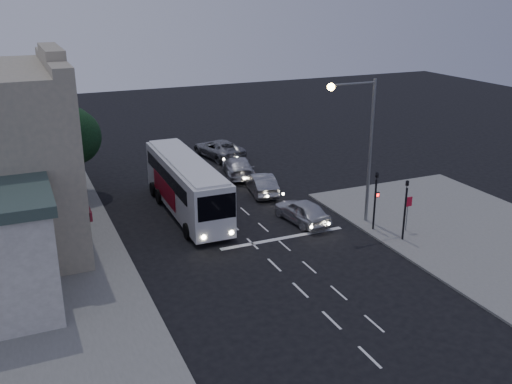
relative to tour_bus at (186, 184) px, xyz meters
name	(u,v)px	position (x,y,z in m)	size (l,w,h in m)	color
ground	(267,257)	(2.00, -8.41, -1.99)	(120.00, 120.00, 0.00)	black
sidewalk_near	(498,245)	(15.00, -12.41, -1.93)	(12.00, 24.00, 0.12)	slate
sidewalk_far	(10,241)	(-11.00, -0.41, -1.93)	(12.00, 50.00, 0.12)	slate
road_markings	(263,232)	(3.28, -5.10, -1.98)	(8.00, 30.55, 0.01)	silver
tour_bus	(186,184)	(0.00, 0.00, 0.00)	(2.85, 12.01, 3.67)	silver
car_suv	(302,211)	(6.23, -4.61, -1.22)	(1.80, 4.48, 1.53)	silver
car_sedan_a	(261,184)	(6.09, 1.47, -1.23)	(1.59, 4.56, 1.50)	gray
car_sedan_b	(238,166)	(6.14, 6.13, -1.22)	(2.13, 5.25, 1.52)	#B6B6B9
car_sedan_c	(218,149)	(6.56, 11.82, -1.20)	(2.62, 5.68, 1.58)	gray
traffic_signal_main	(376,194)	(9.60, -7.63, 0.43)	(0.25, 0.35, 4.10)	black
traffic_signal_side	(406,203)	(10.30, -9.61, 0.43)	(0.18, 0.15, 4.10)	black
regulatory_sign	(408,208)	(11.30, -8.64, -0.39)	(0.45, 0.12, 2.20)	slate
streetlight	(362,136)	(9.34, -6.21, 3.75)	(3.32, 0.44, 9.00)	slate
street_tree	(72,134)	(-6.21, 6.62, 2.51)	(4.00, 4.00, 6.20)	black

